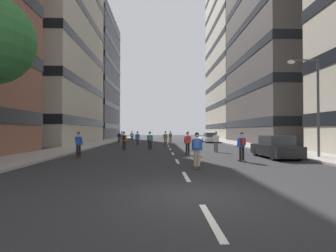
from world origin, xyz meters
TOP-DOWN VIEW (x-y plane):
  - ground_plane at (0.00, 24.58)m, footprint 147.47×147.47m
  - sidewalk_left at (-9.79, 27.65)m, footprint 3.59×67.59m
  - sidewalk_right at (9.79, 27.65)m, footprint 3.59×67.59m
  - lane_markings at (0.00, 25.50)m, footprint 0.16×57.20m
  - building_left_mid at (-17.78, 30.11)m, footprint 12.49×19.76m
  - building_left_far at (-17.78, 50.64)m, footprint 12.49×18.67m
  - building_right_mid at (17.78, 30.11)m, footprint 12.49×19.69m
  - building_right_far at (17.78, 50.64)m, footprint 12.49×20.97m
  - parked_car_near at (6.80, 31.86)m, footprint 1.82×4.40m
  - parked_car_mid at (6.80, 9.59)m, footprint 1.82×4.40m
  - streetlamp_right at (9.07, 9.04)m, footprint 2.13×0.30m
  - skater_0 at (-0.35, 22.95)m, footprint 0.56×0.92m
  - skater_1 at (-5.39, 32.33)m, footprint 0.56×0.92m
  - skater_2 at (-5.57, 23.02)m, footprint 0.54×0.91m
  - skater_3 at (0.79, 5.25)m, footprint 0.57×0.92m
  - skater_4 at (-4.36, 16.20)m, footprint 0.54×0.91m
  - skater_5 at (-3.72, 23.08)m, footprint 0.55×0.91m
  - skater_6 at (1.60, 16.41)m, footprint 0.53×0.90m
  - skater_7 at (-6.61, 10.20)m, footprint 0.57×0.92m
  - skater_8 at (-7.05, 30.13)m, footprint 0.57×0.92m
  - skater_9 at (-1.96, 16.05)m, footprint 0.53×0.90m
  - skater_10 at (1.08, 11.98)m, footprint 0.56×0.92m
  - skater_11 at (3.81, 14.39)m, footprint 0.56×0.92m
  - skater_12 at (0.62, 31.62)m, footprint 0.57×0.92m
  - skater_13 at (3.88, 7.74)m, footprint 0.57×0.92m

SIDE VIEW (x-z plane):
  - ground_plane at x=0.00m, z-range 0.00..0.00m
  - lane_markings at x=0.00m, z-range 0.00..0.01m
  - sidewalk_left at x=-9.79m, z-range 0.00..0.14m
  - sidewalk_right at x=9.79m, z-range 0.00..0.14m
  - parked_car_near at x=6.80m, z-range -0.06..1.46m
  - parked_car_mid at x=6.80m, z-range -0.06..1.46m
  - skater_2 at x=-5.57m, z-range 0.10..1.87m
  - skater_5 at x=-3.72m, z-range 0.10..1.87m
  - skater_6 at x=1.60m, z-range 0.10..1.87m
  - skater_7 at x=-6.61m, z-range 0.10..1.87m
  - skater_8 at x=-7.05m, z-range 0.10..1.87m
  - skater_10 at x=1.08m, z-range 0.10..1.87m
  - skater_11 at x=3.81m, z-range 0.10..1.87m
  - skater_0 at x=-0.35m, z-range 0.13..1.90m
  - skater_1 at x=-5.39m, z-range 0.13..1.90m
  - skater_3 at x=0.79m, z-range 0.13..1.90m
  - skater_4 at x=-4.36m, z-range 0.13..1.90m
  - skater_9 at x=-1.96m, z-range 0.13..1.90m
  - skater_12 at x=0.62m, z-range 0.13..1.90m
  - skater_13 at x=3.88m, z-range 0.13..1.90m
  - streetlamp_right at x=9.07m, z-range 0.89..7.39m
  - building_left_far at x=-17.78m, z-range 0.09..28.14m
  - building_left_mid at x=-17.78m, z-range 0.09..31.33m
  - building_right_mid at x=17.78m, z-range 0.09..34.31m
  - building_right_far at x=17.78m, z-range 0.09..37.57m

